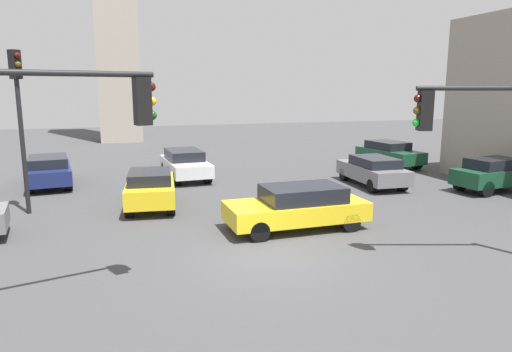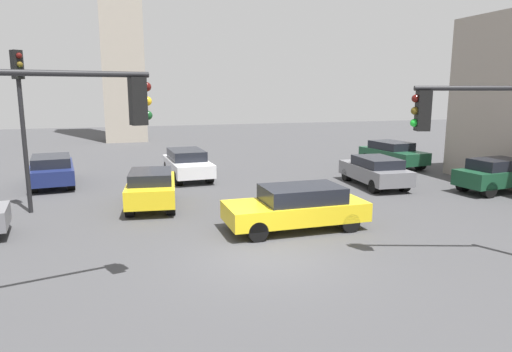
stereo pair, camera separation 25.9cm
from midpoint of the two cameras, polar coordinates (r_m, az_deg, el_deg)
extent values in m
plane|color=#424244|center=(12.71, 2.05, -10.12)|extent=(94.76, 94.76, 0.00)
cylinder|color=black|center=(18.56, -26.64, 4.72)|extent=(0.16, 0.16, 5.88)
cube|color=black|center=(18.51, -27.29, 12.25)|extent=(0.45, 0.45, 1.00)
sphere|color=#4C0F0C|center=(18.35, -27.08, 13.23)|extent=(0.20, 0.20, 0.20)
sphere|color=#594714|center=(18.33, -27.00, 12.30)|extent=(0.20, 0.20, 0.20)
sphere|color=green|center=(18.32, -26.92, 11.36)|extent=(0.20, 0.20, 0.20)
cylinder|color=black|center=(12.88, 27.96, 9.65)|extent=(3.69, 1.29, 0.12)
cube|color=black|center=(12.24, 20.68, 7.62)|extent=(0.40, 0.40, 1.00)
sphere|color=#4C0F0C|center=(12.16, 19.88, 9.08)|extent=(0.20, 0.20, 0.20)
sphere|color=#594714|center=(12.17, 19.79, 7.67)|extent=(0.20, 0.20, 0.20)
sphere|color=green|center=(12.19, 19.70, 6.26)|extent=(0.20, 0.20, 0.20)
cylinder|color=black|center=(9.69, -23.22, 11.70)|extent=(3.63, 1.00, 0.12)
cube|color=black|center=(10.03, -13.79, 9.04)|extent=(0.39, 0.39, 1.00)
sphere|color=#4C0F0C|center=(10.09, -12.77, 10.80)|extent=(0.20, 0.20, 0.20)
sphere|color=yellow|center=(10.09, -12.70, 9.09)|extent=(0.20, 0.20, 0.20)
sphere|color=#14471E|center=(10.11, -12.63, 7.40)|extent=(0.20, 0.20, 0.20)
cube|color=silver|center=(23.77, -8.23, 1.27)|extent=(2.08, 4.72, 0.63)
cube|color=black|center=(23.92, -8.37, 2.63)|extent=(1.76, 2.67, 0.53)
cylinder|color=black|center=(22.48, -5.50, -0.02)|extent=(0.37, 0.70, 0.68)
cylinder|color=black|center=(22.17, -9.31, -0.27)|extent=(0.37, 0.70, 0.68)
cylinder|color=black|center=(25.50, -7.24, 1.22)|extent=(0.37, 0.70, 0.68)
cylinder|color=black|center=(25.22, -10.62, 1.02)|extent=(0.37, 0.70, 0.68)
cube|color=#19472D|center=(23.16, 28.32, -0.06)|extent=(4.18, 2.05, 0.69)
cube|color=black|center=(22.92, 28.13, 1.27)|extent=(2.40, 1.66, 0.51)
cylinder|color=black|center=(24.69, 29.04, -0.35)|extent=(0.73, 0.37, 0.70)
cylinder|color=black|center=(22.61, 24.77, -0.89)|extent=(0.73, 0.37, 0.70)
cylinder|color=black|center=(21.76, 27.35, -1.53)|extent=(0.73, 0.37, 0.70)
cube|color=slate|center=(22.43, 14.87, 0.42)|extent=(2.00, 4.32, 0.67)
cube|color=black|center=(22.17, 15.19, 1.66)|extent=(1.69, 2.45, 0.47)
cylinder|color=black|center=(23.43, 11.60, 0.16)|extent=(0.35, 0.63, 0.62)
cylinder|color=black|center=(24.08, 14.73, 0.31)|extent=(0.35, 0.63, 0.62)
cylinder|color=black|center=(20.91, 14.94, -1.25)|extent=(0.35, 0.63, 0.62)
cylinder|color=black|center=(21.64, 18.33, -1.03)|extent=(0.35, 0.63, 0.62)
cube|color=#19472D|center=(28.24, 16.98, 2.48)|extent=(2.32, 4.43, 0.69)
cube|color=black|center=(28.33, 16.76, 3.64)|extent=(1.88, 2.55, 0.50)
cylinder|color=black|center=(27.74, 20.04, 1.43)|extent=(0.41, 0.72, 0.69)
cylinder|color=black|center=(26.73, 17.71, 1.24)|extent=(0.41, 0.72, 0.69)
cylinder|color=black|center=(29.86, 16.25, 2.28)|extent=(0.41, 0.72, 0.69)
cylinder|color=black|center=(28.93, 13.96, 2.13)|extent=(0.41, 0.72, 0.69)
cube|color=yellow|center=(15.07, 5.40, -4.34)|extent=(4.60, 1.98, 0.60)
cube|color=black|center=(15.03, 6.24, -2.28)|extent=(2.58, 1.72, 0.55)
cylinder|color=black|center=(13.91, 0.68, -6.87)|extent=(0.63, 0.35, 0.63)
cylinder|color=black|center=(15.36, -1.17, -5.16)|extent=(0.63, 0.35, 0.63)
cylinder|color=black|center=(15.14, 12.02, -5.65)|extent=(0.63, 0.35, 0.63)
cylinder|color=black|center=(16.48, 9.32, -4.20)|extent=(0.63, 0.35, 0.63)
cube|color=navy|center=(23.91, -23.81, 0.52)|extent=(2.39, 4.75, 0.67)
cube|color=black|center=(23.60, -23.91, 1.71)|extent=(1.94, 2.73, 0.48)
cylinder|color=black|center=(25.51, -25.48, 0.22)|extent=(0.41, 0.68, 0.65)
cylinder|color=black|center=(25.49, -22.00, 0.48)|extent=(0.41, 0.68, 0.65)
cylinder|color=black|center=(22.46, -25.73, -1.11)|extent=(0.41, 0.68, 0.65)
cylinder|color=black|center=(22.44, -21.78, -0.82)|extent=(0.41, 0.68, 0.65)
cube|color=yellow|center=(18.25, -12.50, -1.65)|extent=(2.21, 4.11, 0.68)
cube|color=black|center=(17.95, -12.59, -0.11)|extent=(1.80, 2.36, 0.47)
cylinder|color=black|center=(19.67, -14.45, -1.87)|extent=(0.40, 0.72, 0.69)
cylinder|color=black|center=(19.61, -10.20, -1.73)|extent=(0.40, 0.72, 0.69)
cylinder|color=black|center=(17.07, -15.05, -3.80)|extent=(0.40, 0.72, 0.69)
cylinder|color=black|center=(17.01, -10.15, -3.65)|extent=(0.40, 0.72, 0.69)
camera|label=1|loc=(0.13, -89.55, 0.09)|focal=32.07mm
camera|label=2|loc=(0.13, 90.45, -0.09)|focal=32.07mm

